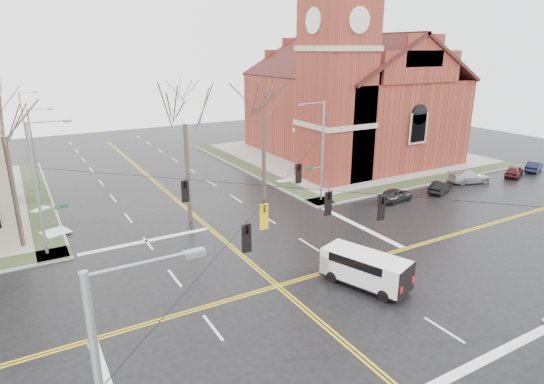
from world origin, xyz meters
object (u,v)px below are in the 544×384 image
parked_car_d (514,171)px  parked_car_a (395,195)px  parked_car_b (440,187)px  parked_car_c (469,177)px  streetlight_north_b (24,120)px  tree_nw_far (2,129)px  tree_nw_near (185,117)px  streetlight_north_a (35,147)px  church (347,91)px  parked_car_e (534,166)px  cargo_van (362,266)px  signal_pole_nw (39,186)px  signal_pole_ne (321,149)px  tree_ne (264,111)px

parked_car_d → parked_car_a: bearing=66.2°
parked_car_b → parked_car_c: bearing=-102.1°
streetlight_north_b → parked_car_a: 48.97m
tree_nw_far → tree_nw_near: bearing=-4.7°
streetlight_north_a → parked_car_c: (39.21, -19.35, -3.82)m
church → tree_nw_far: size_ratio=2.36×
parked_car_e → parked_car_a: bearing=69.5°
parked_car_d → cargo_van: bearing=85.6°
signal_pole_nw → parked_car_d: (46.20, -3.77, -4.33)m
church → tree_nw_near: bearing=-154.9°
streetlight_north_a → tree_nw_far: (-2.21, -14.17, 3.98)m
streetlight_north_a → tree_nw_far: 14.88m
church → parked_car_b: (-1.64, -16.99, -7.86)m
church → cargo_van: 34.63m
church → signal_pole_ne: (-13.44, -13.28, -3.48)m
signal_pole_nw → parked_car_d: bearing=-4.7°
tree_ne → streetlight_north_a: bearing=142.0°
signal_pole_nw → parked_car_b: signal_pole_nw is taller
cargo_van → parked_car_b: 21.24m
streetlight_north_b → parked_car_b: streetlight_north_b is taller
parked_car_b → tree_nw_near: size_ratio=0.30×
church → parked_car_e: (14.16, -16.83, -7.83)m
tree_ne → parked_car_d: bearing=-13.1°
parked_car_c → parked_car_d: (6.32, -0.91, -0.03)m
signal_pole_ne → streetlight_north_b: signal_pole_ne is taller
church → parked_car_a: (-7.34, -16.72, -7.80)m
signal_pole_ne → signal_pole_nw: same height
signal_pole_nw → tree_nw_near: (10.61, 1.33, 3.52)m
signal_pole_nw → parked_car_d: signal_pole_nw is taller
streetlight_north_b → tree_nw_far: (-2.21, -34.17, 3.98)m
signal_pole_ne → tree_ne: 6.11m
tree_nw_far → parked_car_e: bearing=-6.5°
parked_car_a → parked_car_e: size_ratio=1.02×
parked_car_d → tree_nw_far: (-47.74, 6.09, 7.82)m
streetlight_north_b → parked_car_b: bearing=-50.0°
signal_pole_nw → tree_nw_far: 4.47m
parked_car_a → parked_car_c: 11.15m
tree_nw_near → parked_car_c: bearing=-8.1°
church → tree_ne: 20.68m
parked_car_c → tree_ne: size_ratio=0.39×
streetlight_north_a → tree_nw_near: (9.95, -15.17, 4.00)m
cargo_van → tree_ne: (2.53, 16.54, 7.10)m
streetlight_north_a → streetlight_north_b: same height
church → parked_car_e: 23.35m
streetlight_north_a → parked_car_a: 34.65m
tree_ne → tree_nw_far: bearing=-178.8°
church → parked_car_c: church is taller
cargo_van → signal_pole_nw: bearing=119.0°
signal_pole_ne → streetlight_north_a: signal_pole_ne is taller
streetlight_north_a → parked_car_b: bearing=-30.9°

